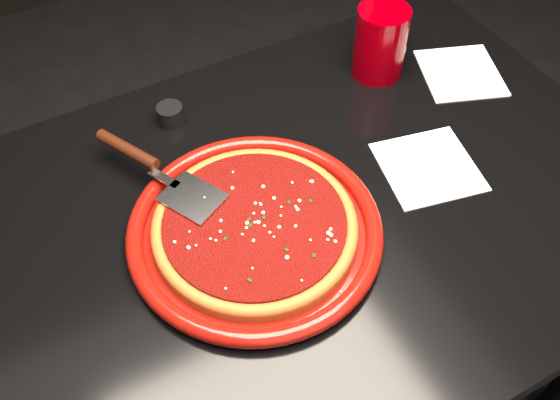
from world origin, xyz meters
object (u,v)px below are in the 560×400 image
object	(u,v)px
table	(289,325)
pizza_server	(159,170)
plate	(255,230)
ramekin	(170,115)
cup	(380,42)

from	to	relation	value
table	pizza_server	bearing A→B (deg)	138.29
plate	pizza_server	bearing A→B (deg)	120.00
plate	pizza_server	distance (m)	0.18
table	pizza_server	size ratio (longest dim) A/B	3.96
plate	ramekin	xyz separation A→B (m)	(-0.02, 0.30, 0.00)
plate	ramekin	distance (m)	0.30
plate	cup	distance (m)	0.46
cup	pizza_server	bearing A→B (deg)	-170.08
table	plate	bearing A→B (deg)	-170.19
ramekin	pizza_server	bearing A→B (deg)	-117.40
cup	ramekin	size ratio (longest dim) A/B	2.96
pizza_server	cup	xyz separation A→B (m)	(0.48, 0.08, 0.02)
plate	ramekin	world-z (taller)	ramekin
table	pizza_server	xyz separation A→B (m)	(-0.16, 0.14, 0.42)
table	ramekin	world-z (taller)	ramekin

